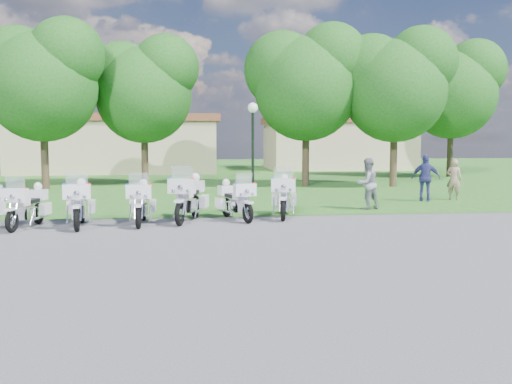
{
  "coord_description": "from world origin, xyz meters",
  "views": [
    {
      "loc": [
        -1.03,
        -14.61,
        2.46
      ],
      "look_at": [
        0.91,
        1.2,
        0.95
      ],
      "focal_mm": 40.0,
      "sensor_mm": 36.0,
      "label": 1
    }
  ],
  "objects": [
    {
      "name": "tree_4",
      "position": [
        15.55,
        19.87,
        5.69
      ],
      "size": [
        6.45,
        5.51,
        8.6
      ],
      "color": "#38281C",
      "rests_on": "ground"
    },
    {
      "name": "motorcycle_1",
      "position": [
        -5.39,
        1.62,
        0.61
      ],
      "size": [
        0.97,
        2.15,
        1.46
      ],
      "rotation": [
        0.0,
        0.0,
        2.95
      ],
      "color": "black",
      "rests_on": "ground"
    },
    {
      "name": "motorcycle_4",
      "position": [
        -0.96,
        2.34,
        0.7
      ],
      "size": [
        1.23,
        2.45,
        1.68
      ],
      "rotation": [
        0.0,
        0.0,
        2.88
      ],
      "color": "black",
      "rests_on": "ground"
    },
    {
      "name": "bystander_b",
      "position": [
        5.15,
        4.34,
        0.88
      ],
      "size": [
        1.04,
        0.93,
        1.77
      ],
      "primitive_type": "imported",
      "rotation": [
        0.0,
        0.0,
        -2.78
      ],
      "color": "gray",
      "rests_on": "ground"
    },
    {
      "name": "bystander_a",
      "position": [
        9.52,
        6.83,
        0.81
      ],
      "size": [
        0.71,
        0.68,
        1.63
      ],
      "primitive_type": "imported",
      "rotation": [
        0.0,
        0.0,
        2.47
      ],
      "color": "gray",
      "rests_on": "ground"
    },
    {
      "name": "bystander_c",
      "position": [
        8.19,
        6.47,
        0.91
      ],
      "size": [
        1.15,
        0.87,
        1.82
      ],
      "primitive_type": "imported",
      "rotation": [
        0.0,
        0.0,
        2.68
      ],
      "color": "navy",
      "rests_on": "ground"
    },
    {
      "name": "tree_2",
      "position": [
        4.99,
        14.05,
        5.43
      ],
      "size": [
        6.16,
        5.26,
        8.21
      ],
      "color": "#38281C",
      "rests_on": "ground"
    },
    {
      "name": "tree_3",
      "position": [
        9.32,
        13.18,
        5.28
      ],
      "size": [
        5.99,
        5.11,
        7.98
      ],
      "color": "#38281C",
      "rests_on": "ground"
    },
    {
      "name": "building_west",
      "position": [
        -6.0,
        28.0,
        2.07
      ],
      "size": [
        14.56,
        8.32,
        4.1
      ],
      "color": "#C0B08A",
      "rests_on": "ground"
    },
    {
      "name": "building_east",
      "position": [
        11.0,
        30.0,
        2.07
      ],
      "size": [
        11.44,
        7.28,
        4.1
      ],
      "color": "#C0B08A",
      "rests_on": "ground"
    },
    {
      "name": "ground",
      "position": [
        0.0,
        0.0,
        0.0
      ],
      "size": [
        100.0,
        100.0,
        0.0
      ],
      "primitive_type": "plane",
      "color": "#4E4E53",
      "rests_on": "ground"
    },
    {
      "name": "lamp_post",
      "position": [
        1.85,
        10.06,
        3.02
      ],
      "size": [
        0.44,
        0.44,
        3.98
      ],
      "color": "black",
      "rests_on": "ground"
    },
    {
      "name": "motorcycle_6",
      "position": [
        1.99,
        2.87,
        0.67
      ],
      "size": [
        1.06,
        2.36,
        1.6
      ],
      "rotation": [
        0.0,
        0.0,
        2.95
      ],
      "color": "black",
      "rests_on": "ground"
    },
    {
      "name": "motorcycle_3",
      "position": [
        -2.32,
        1.9,
        0.63
      ],
      "size": [
        0.75,
        2.26,
        1.51
      ],
      "rotation": [
        0.0,
        0.0,
        3.13
      ],
      "color": "black",
      "rests_on": "ground"
    },
    {
      "name": "tree_0",
      "position": [
        -7.82,
        13.8,
        5.37
      ],
      "size": [
        6.08,
        5.19,
        8.11
      ],
      "color": "#38281C",
      "rests_on": "ground"
    },
    {
      "name": "tree_1",
      "position": [
        -3.24,
        15.92,
        5.16
      ],
      "size": [
        5.85,
        4.99,
        7.8
      ],
      "color": "#38281C",
      "rests_on": "ground"
    },
    {
      "name": "motorcycle_2",
      "position": [
        -4.0,
        1.66,
        0.66
      ],
      "size": [
        0.91,
        2.35,
        1.58
      ],
      "rotation": [
        0.0,
        0.0,
        3.24
      ],
      "color": "black",
      "rests_on": "ground"
    },
    {
      "name": "grass_lawn",
      "position": [
        0.0,
        27.0,
        0.0
      ],
      "size": [
        100.0,
        48.0,
        0.01
      ],
      "primitive_type": "cube",
      "color": "#235F1E",
      "rests_on": "ground"
    },
    {
      "name": "motorcycle_5",
      "position": [
        0.42,
        2.44,
        0.61
      ],
      "size": [
        1.16,
        2.08,
        1.45
      ],
      "rotation": [
        0.0,
        0.0,
        3.48
      ],
      "color": "black",
      "rests_on": "ground"
    }
  ]
}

